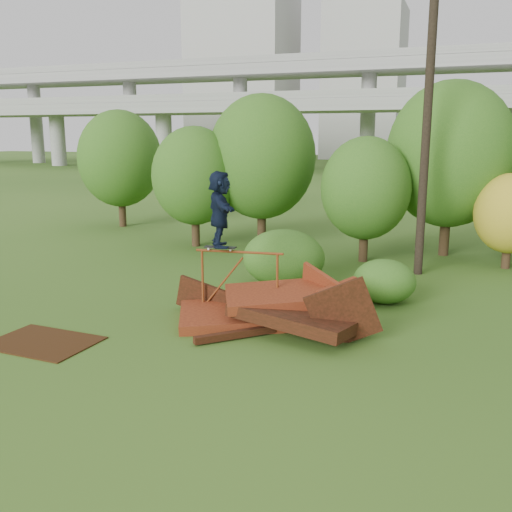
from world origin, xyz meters
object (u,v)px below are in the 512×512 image
(scrap_pile, at_px, (272,310))
(skater, at_px, (220,209))
(flat_plate, at_px, (43,342))
(utility_pole, at_px, (428,99))

(scrap_pile, xyz_separation_m, skater, (-1.49, 0.31, 2.36))
(flat_plate, relative_size, utility_pole, 0.21)
(scrap_pile, relative_size, skater, 2.95)
(skater, height_order, utility_pole, utility_pole)
(skater, xyz_separation_m, flat_plate, (-2.95, -3.19, -2.74))
(utility_pole, bearing_deg, scrap_pile, -112.98)
(skater, xyz_separation_m, utility_pole, (4.34, 6.42, 2.89))
(scrap_pile, relative_size, utility_pole, 0.50)
(scrap_pile, bearing_deg, skater, 168.20)
(scrap_pile, bearing_deg, utility_pole, 67.02)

